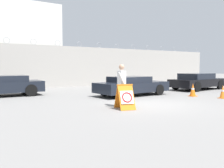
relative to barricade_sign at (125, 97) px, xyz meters
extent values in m
plane|color=gray|center=(1.66, 0.41, -0.50)|extent=(90.00, 90.00, 0.00)
cube|color=#ADA8A0|center=(1.66, 11.56, 1.20)|extent=(36.00, 0.30, 3.39)
torus|color=gray|center=(-2.25, 11.56, 3.11)|extent=(0.47, 0.03, 0.47)
torus|color=gray|center=(-0.29, 11.56, 3.11)|extent=(0.47, 0.03, 0.47)
torus|color=gray|center=(1.66, 11.56, 3.11)|extent=(0.47, 0.03, 0.47)
torus|color=gray|center=(3.62, 11.56, 3.11)|extent=(0.47, 0.03, 0.47)
torus|color=gray|center=(5.57, 11.56, 3.11)|extent=(0.47, 0.03, 0.47)
torus|color=gray|center=(7.53, 11.56, 3.11)|extent=(0.47, 0.03, 0.47)
torus|color=gray|center=(9.49, 11.56, 3.11)|extent=(0.47, 0.03, 0.47)
torus|color=gray|center=(11.44, 11.56, 3.11)|extent=(0.47, 0.03, 0.47)
torus|color=gray|center=(13.40, 11.56, 3.11)|extent=(0.47, 0.03, 0.47)
torus|color=gray|center=(15.35, 11.56, 3.11)|extent=(0.47, 0.03, 0.47)
torus|color=gray|center=(17.31, 11.56, 3.11)|extent=(0.47, 0.03, 0.47)
torus|color=gray|center=(19.26, 11.56, 3.11)|extent=(0.47, 0.03, 0.47)
cube|color=silver|center=(-1.43, 16.16, 2.97)|extent=(7.65, 7.75, 6.94)
cube|color=orange|center=(-0.04, -0.14, -0.02)|extent=(0.73, 0.59, 0.97)
cube|color=orange|center=(0.07, 0.26, -0.02)|extent=(0.73, 0.59, 0.97)
cube|color=orange|center=(0.02, 0.06, 0.48)|extent=(0.67, 0.23, 0.05)
cube|color=white|center=(-0.05, -0.18, 0.00)|extent=(0.58, 0.36, 0.50)
torus|color=red|center=(-0.05, -0.19, 0.00)|extent=(0.47, 0.32, 0.42)
cylinder|color=#514C42|center=(0.21, 0.62, -0.07)|extent=(0.15, 0.15, 0.87)
cylinder|color=#514C42|center=(0.17, 0.44, -0.07)|extent=(0.15, 0.15, 0.87)
cube|color=silver|center=(0.19, 0.53, 0.70)|extent=(0.31, 0.49, 0.67)
sphere|color=tan|center=(0.19, 0.53, 1.19)|extent=(0.23, 0.23, 0.23)
cylinder|color=silver|center=(0.25, 0.80, 0.72)|extent=(0.09, 0.09, 0.64)
cylinder|color=silver|center=(0.04, 0.28, 0.69)|extent=(0.36, 0.16, 0.61)
cube|color=orange|center=(5.80, 1.31, -0.48)|extent=(0.40, 0.40, 0.03)
cone|color=orange|center=(5.80, 1.31, -0.11)|extent=(0.34, 0.34, 0.72)
cylinder|color=white|center=(5.80, 1.31, -0.08)|extent=(0.17, 0.17, 0.10)
cube|color=orange|center=(6.37, -0.20, -0.48)|extent=(0.37, 0.37, 0.03)
cone|color=orange|center=(6.37, -0.20, -0.13)|extent=(0.32, 0.32, 0.68)
cylinder|color=white|center=(6.37, -0.20, -0.09)|extent=(0.16, 0.16, 0.10)
cylinder|color=black|center=(-1.97, 6.43, -0.16)|extent=(0.69, 0.22, 0.69)
cylinder|color=black|center=(-1.93, 8.20, -0.16)|extent=(0.69, 0.22, 0.69)
cube|color=black|center=(-3.26, 7.35, 0.05)|extent=(4.29, 1.99, 0.62)
cube|color=black|center=(-3.05, 7.34, 0.53)|extent=(2.08, 1.74, 0.33)
cylinder|color=black|center=(4.46, 4.49, -0.18)|extent=(0.66, 0.24, 0.64)
cylinder|color=black|center=(4.57, 2.78, -0.18)|extent=(0.66, 0.24, 0.64)
cylinder|color=black|center=(1.68, 4.31, -0.18)|extent=(0.66, 0.24, 0.64)
cylinder|color=black|center=(1.79, 2.60, -0.18)|extent=(0.66, 0.24, 0.64)
cube|color=black|center=(3.12, 3.54, 0.01)|extent=(4.60, 2.12, 0.57)
cube|color=black|center=(2.90, 3.53, 0.46)|extent=(2.26, 1.78, 0.33)
cylinder|color=black|center=(10.91, 4.77, -0.15)|extent=(0.72, 0.25, 0.70)
cylinder|color=black|center=(11.04, 3.01, -0.15)|extent=(0.72, 0.25, 0.70)
cylinder|color=black|center=(7.95, 4.55, -0.15)|extent=(0.72, 0.25, 0.70)
cylinder|color=black|center=(8.08, 2.79, -0.15)|extent=(0.72, 0.25, 0.70)
cube|color=black|center=(9.50, 3.78, 0.02)|extent=(4.91, 2.22, 0.55)
cube|color=black|center=(9.26, 3.76, 0.50)|extent=(2.42, 1.85, 0.41)
camera|label=1|loc=(-5.95, -8.03, 1.23)|focal=40.00mm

